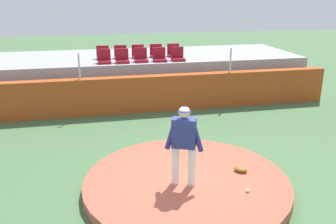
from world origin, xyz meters
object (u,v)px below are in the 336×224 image
at_px(stadium_chair_4, 178,56).
at_px(stadium_chair_5, 103,55).
at_px(stadium_chair_0, 104,59).
at_px(stadium_chair_2, 141,57).
at_px(baseball, 248,191).
at_px(pitcher, 184,140).
at_px(stadium_chair_6, 121,54).
at_px(stadium_chair_7, 138,54).
at_px(stadium_chair_1, 122,58).
at_px(fielding_glove, 241,169).
at_px(stadium_chair_9, 174,52).
at_px(stadium_chair_3, 160,57).
at_px(stadium_chair_8, 156,53).

bearing_deg(stadium_chair_4, stadium_chair_5, -18.69).
distance_m(stadium_chair_0, stadium_chair_2, 1.35).
bearing_deg(baseball, stadium_chair_4, 87.59).
height_order(pitcher, stadium_chair_6, stadium_chair_6).
relative_size(baseball, stadium_chair_7, 0.15).
xyz_separation_m(stadium_chair_2, stadium_chair_5, (-1.36, 0.89, 0.00)).
distance_m(stadium_chair_1, stadium_chair_5, 1.14).
height_order(pitcher, stadium_chair_5, stadium_chair_5).
distance_m(fielding_glove, stadium_chair_9, 7.53).
relative_size(baseball, stadium_chair_9, 0.15).
distance_m(pitcher, stadium_chair_5, 7.77).
relative_size(stadium_chair_1, stadium_chair_6, 1.00).
relative_size(pitcher, stadium_chair_2, 3.47).
bearing_deg(pitcher, baseball, -3.46).
xyz_separation_m(stadium_chair_3, stadium_chair_6, (-1.38, 0.92, 0.00)).
xyz_separation_m(pitcher, stadium_chair_8, (0.84, 7.65, 0.50)).
xyz_separation_m(pitcher, stadium_chair_7, (0.11, 7.64, 0.50)).
distance_m(stadium_chair_5, stadium_chair_6, 0.69).
relative_size(stadium_chair_7, stadium_chair_9, 1.00).
bearing_deg(stadium_chair_6, stadium_chair_4, 156.03).
xyz_separation_m(baseball, stadium_chair_0, (-2.44, 7.37, 1.47)).
bearing_deg(stadium_chair_4, pitcher, 77.49).
xyz_separation_m(fielding_glove, stadium_chair_0, (-2.65, 6.53, 1.45)).
relative_size(baseball, stadium_chair_6, 0.15).
distance_m(baseball, fielding_glove, 0.87).
xyz_separation_m(pitcher, stadium_chair_1, (-0.60, 6.72, 0.50)).
bearing_deg(stadium_chair_2, stadium_chair_5, -33.01).
bearing_deg(stadium_chair_6, stadium_chair_3, 146.23).
bearing_deg(baseball, stadium_chair_2, 98.42).
distance_m(pitcher, stadium_chair_2, 6.78).
relative_size(stadium_chair_1, stadium_chair_4, 1.00).
relative_size(stadium_chair_3, stadium_chair_6, 1.00).
bearing_deg(stadium_chair_4, stadium_chair_7, -33.85).
bearing_deg(stadium_chair_7, baseball, 97.43).
xyz_separation_m(baseball, stadium_chair_5, (-2.45, 8.25, 1.47)).
xyz_separation_m(stadium_chair_8, stadium_chair_9, (0.71, -0.02, 0.00)).
bearing_deg(baseball, stadium_chair_6, 102.11).
bearing_deg(stadium_chair_5, stadium_chair_3, 155.68).
distance_m(pitcher, stadium_chair_9, 7.81).
bearing_deg(stadium_chair_6, stadium_chair_2, 127.79).
relative_size(stadium_chair_1, stadium_chair_9, 1.00).
height_order(stadium_chair_5, stadium_chair_7, same).
distance_m(baseball, stadium_chair_4, 7.47).
height_order(stadium_chair_3, stadium_chair_6, same).
relative_size(stadium_chair_2, stadium_chair_4, 1.00).
height_order(stadium_chair_4, stadium_chair_6, same).
xyz_separation_m(baseball, stadium_chair_4, (0.31, 7.32, 1.47)).
relative_size(stadium_chair_0, stadium_chair_4, 1.00).
bearing_deg(stadium_chair_7, stadium_chair_0, 32.53).
xyz_separation_m(stadium_chair_1, stadium_chair_6, (0.02, 0.92, 0.00)).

